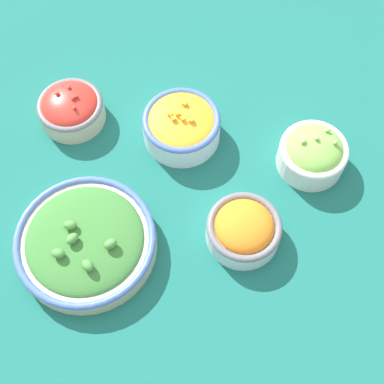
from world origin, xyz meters
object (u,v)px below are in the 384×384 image
(bowl_squash, at_px, (179,125))
(bowl_cherry_tomatoes, at_px, (68,108))
(bowl_carrots, at_px, (241,229))
(bowl_lettuce, at_px, (310,153))
(bowl_broccoli, at_px, (83,241))

(bowl_squash, xyz_separation_m, bowl_cherry_tomatoes, (0.20, -0.04, -0.00))
(bowl_squash, distance_m, bowl_cherry_tomatoes, 0.20)
(bowl_carrots, bearing_deg, bowl_cherry_tomatoes, -37.42)
(bowl_cherry_tomatoes, bearing_deg, bowl_lettuce, 167.83)
(bowl_lettuce, distance_m, bowl_cherry_tomatoes, 0.43)
(bowl_squash, xyz_separation_m, bowl_carrots, (-0.10, 0.19, -0.00))
(bowl_squash, height_order, bowl_cherry_tomatoes, bowl_squash)
(bowl_carrots, height_order, bowl_broccoli, bowl_broccoli)
(bowl_broccoli, bearing_deg, bowl_lettuce, -156.53)
(bowl_squash, relative_size, bowl_cherry_tomatoes, 1.16)
(bowl_carrots, distance_m, bowl_lettuce, 0.18)
(bowl_lettuce, bearing_deg, bowl_carrots, 48.97)
(bowl_broccoli, distance_m, bowl_cherry_tomatoes, 0.26)
(bowl_carrots, relative_size, bowl_lettuce, 1.03)
(bowl_broccoli, relative_size, bowl_lettuce, 1.93)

